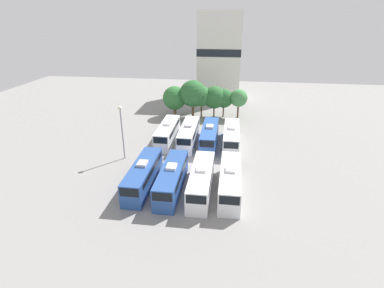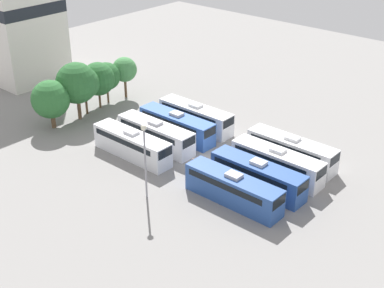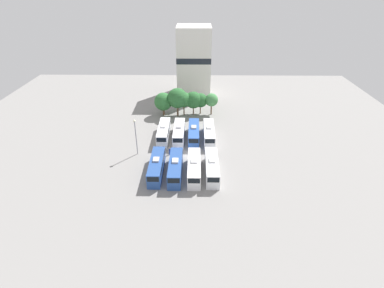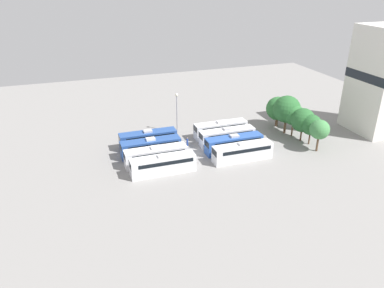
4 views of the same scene
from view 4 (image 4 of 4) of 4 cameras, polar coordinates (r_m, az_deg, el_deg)
The scene contains 18 objects.
ground_plane at distance 69.39m, azimuth 0.30°, elevation -1.38°, with size 120.16×120.16×0.00m, color gray.
bus_0 at distance 71.78m, azimuth -6.68°, elevation 0.83°, with size 2.55×10.89×3.38m.
bus_1 at distance 68.32m, azimuth -6.26°, elevation -0.43°, with size 2.55×10.89×3.38m.
bus_2 at distance 65.04m, azimuth -5.50°, elevation -1.74°, with size 2.55×10.89×3.38m.
bus_3 at distance 62.04m, azimuth -4.43°, elevation -3.08°, with size 2.55×10.89×3.38m.
bus_4 at distance 75.99m, azimuth 4.39°, elevation 2.32°, with size 2.55×10.89×3.38m.
bus_5 at distance 72.76m, azimuth 5.37°, elevation 1.23°, with size 2.55×10.89×3.38m.
bus_6 at distance 69.71m, azimuth 6.42°, elevation 0.10°, with size 2.55×10.89×3.38m.
bus_7 at distance 66.74m, azimuth 7.73°, elevation -1.14°, with size 2.55×10.89×3.38m.
worker_person at distance 72.03m, azimuth -0.71°, elevation 0.33°, with size 0.36×0.36×1.69m.
light_pole at distance 76.68m, azimuth -2.34°, elevation 5.74°, with size 0.60×0.60×8.37m.
tree_0 at distance 82.36m, azimuth 12.95°, elevation 5.29°, with size 5.04×5.04×6.54m.
tree_1 at distance 78.58m, azimuth 14.25°, elevation 5.15°, with size 5.57×5.57×8.01m.
tree_2 at distance 77.77m, azimuth 15.27°, elevation 4.30°, with size 4.24×4.24×6.67m.
tree_3 at distance 75.99m, azimuth 16.55°, elevation 3.50°, with size 4.73×4.73×6.70m.
tree_4 at distance 74.92m, azimuth 17.71°, elevation 2.80°, with size 4.02×4.02×6.06m.
tree_5 at distance 72.30m, azimuth 18.86°, elevation 2.09°, with size 3.67×3.67×6.18m.
depot_building at distance 85.73m, azimuth 27.16°, elevation 8.70°, with size 10.74×10.19×21.38m.
Camera 4 is at (58.82, -20.62, 30.49)m, focal length 35.00 mm.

